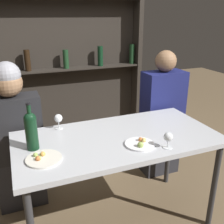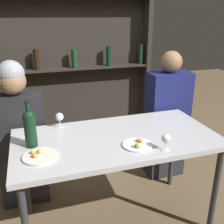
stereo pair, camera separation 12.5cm
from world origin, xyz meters
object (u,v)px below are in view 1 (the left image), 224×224
at_px(seated_person_left, 16,140).
at_px(seated_person_right, 162,118).
at_px(wine_bottle, 31,129).
at_px(food_plate_0, 140,144).
at_px(food_plate_1, 43,158).
at_px(wine_glass_0, 168,138).
at_px(wine_glass_1, 58,119).

height_order(seated_person_left, seated_person_right, seated_person_right).
relative_size(wine_bottle, seated_person_right, 0.25).
xyz_separation_m(wine_bottle, food_plate_0, (0.67, -0.21, -0.13)).
height_order(wine_bottle, food_plate_1, wine_bottle).
bearing_deg(seated_person_left, food_plate_0, -42.00).
bearing_deg(seated_person_right, food_plate_1, -152.65).
distance_m(wine_glass_0, food_plate_0, 0.19).
bearing_deg(wine_glass_0, seated_person_right, 59.75).
height_order(wine_bottle, wine_glass_1, wine_bottle).
bearing_deg(wine_glass_1, food_plate_1, -112.99).
xyz_separation_m(food_plate_0, food_plate_1, (-0.63, 0.05, -0.00)).
relative_size(wine_glass_1, food_plate_1, 0.53).
height_order(wine_bottle, seated_person_left, seated_person_left).
bearing_deg(wine_bottle, food_plate_1, -76.44).
relative_size(wine_bottle, seated_person_left, 0.25).
distance_m(wine_glass_0, food_plate_1, 0.80).
relative_size(food_plate_1, seated_person_right, 0.17).
height_order(wine_bottle, wine_glass_0, wine_bottle).
bearing_deg(food_plate_1, wine_glass_0, -10.90).
relative_size(wine_glass_1, seated_person_right, 0.09).
distance_m(wine_bottle, wine_glass_1, 0.34).
distance_m(food_plate_0, food_plate_1, 0.63).
height_order(food_plate_0, seated_person_right, seated_person_right).
xyz_separation_m(wine_bottle, seated_person_right, (1.29, 0.48, -0.30)).
xyz_separation_m(wine_bottle, wine_glass_0, (0.82, -0.31, -0.07)).
xyz_separation_m(food_plate_1, seated_person_right, (1.25, 0.65, -0.17)).
xyz_separation_m(wine_bottle, wine_glass_1, (0.22, 0.26, -0.06)).
bearing_deg(food_plate_0, wine_glass_0, -33.45).
height_order(wine_bottle, seated_person_right, seated_person_right).
height_order(wine_glass_0, food_plate_1, wine_glass_0).
xyz_separation_m(wine_glass_1, food_plate_0, (0.45, -0.47, -0.07)).
relative_size(wine_glass_0, food_plate_1, 0.50).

